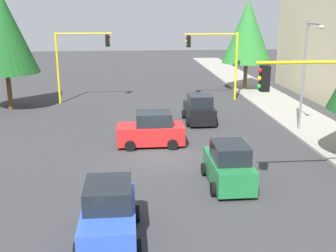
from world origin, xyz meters
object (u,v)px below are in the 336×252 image
Objects in this scene: traffic_signal_far_left at (216,53)px; car_black at (199,110)px; traffic_signal_near_left at (323,103)px; car_blue at (109,214)px; traffic_signal_far_right at (79,53)px; street_lamp_curbside at (307,65)px; tree_roadside_far at (248,32)px; car_green at (229,166)px; car_red at (151,130)px; tree_opposite_side at (3,32)px.

traffic_signal_far_left reaches higher than car_black.
traffic_signal_near_left is 9.01m from car_blue.
street_lamp_curbside is (10.39, 14.93, 0.21)m from traffic_signal_far_right.
traffic_signal_near_left reaches higher than traffic_signal_far_left.
traffic_signal_far_right is 15.81m from tree_roadside_far.
car_green is at bearing -17.30° from tree_roadside_far.
traffic_signal_near_left is at bearing -19.88° from street_lamp_curbside.
street_lamp_curbside is 10.38m from car_red.
car_red is 5.99m from car_black.
car_blue is at bearing -20.32° from traffic_signal_far_left.
tree_opposite_side reaches higher than traffic_signal_far_left.
traffic_signal_near_left is at bearing 29.79° from traffic_signal_far_right.
car_red is at bearing -27.21° from traffic_signal_far_left.
car_black is at bearing -168.56° from traffic_signal_near_left.
traffic_signal_near_left is 10.22m from street_lamp_curbside.
car_red is 1.04× the size of car_green.
street_lamp_curbside is (-9.61, 3.47, 0.21)m from traffic_signal_near_left.
traffic_signal_near_left is at bearing 37.71° from car_red.
traffic_signal_far_left is at bearing -179.96° from traffic_signal_near_left.
car_blue and car_red have the same top height.
tree_opposite_side is at bearing -83.18° from traffic_signal_far_left.
car_blue and car_green have the same top height.
car_black is at bearing 143.14° from car_red.
street_lamp_curbside is at bearing 134.95° from car_blue.
tree_roadside_far reaches higher than car_blue.
traffic_signal_near_left is at bearing 11.44° from car_black.
traffic_signal_far_right is at bearing -150.21° from traffic_signal_near_left.
traffic_signal_far_left is 5.71m from tree_roadside_far.
car_green is (17.94, -3.04, -3.18)m from traffic_signal_far_left.
traffic_signal_near_left is 0.69× the size of tree_roadside_far.
car_green is at bearing 128.57° from car_blue.
street_lamp_curbside is 14.45m from tree_roadside_far.
traffic_signal_far_left is at bearing 159.68° from car_blue.
car_red is (1.61, -9.66, -3.45)m from street_lamp_curbside.
traffic_signal_near_left is 4.91m from car_green.
car_blue is at bearing 8.49° from traffic_signal_far_right.
traffic_signal_near_left is 1.60× the size of car_green.
street_lamp_curbside is 16.80m from car_blue.
car_red is (16.00, -9.96, -4.69)m from tree_roadside_far.
car_blue is at bearing -76.18° from traffic_signal_near_left.
traffic_signal_far_right is 1.53× the size of car_red.
car_green is at bearing -9.63° from traffic_signal_far_left.
tree_roadside_far reaches higher than traffic_signal_far_right.
tree_opposite_side is at bearing -139.39° from car_green.
street_lamp_curbside is 1.85× the size of car_blue.
car_green and car_black have the same top height.
car_red and car_green have the same top height.
car_black is (-4.80, 3.60, -0.00)m from car_red.
street_lamp_curbside reaches higher than traffic_signal_far_right.
tree_roadside_far is 23.45m from car_green.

